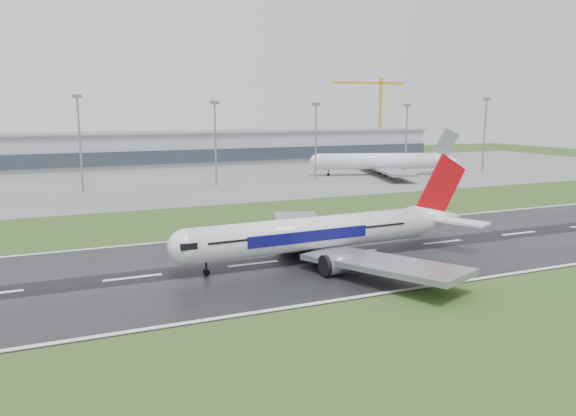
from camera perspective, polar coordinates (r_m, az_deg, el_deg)
name	(u,v)px	position (r m, az deg, el deg)	size (l,w,h in m)	color
ground	(442,242)	(113.73, 15.74, -3.46)	(520.00, 520.00, 0.00)	#2D481A
runway	(442,242)	(113.72, 15.74, -3.44)	(400.00, 45.00, 0.10)	black
apron	(243,175)	(223.54, -4.74, 3.40)	(400.00, 130.00, 0.08)	slate
terminal	(204,148)	(280.21, -8.68, 6.20)	(240.00, 36.00, 15.00)	gray
main_airliner	(332,212)	(95.49, 4.63, -0.38)	(57.55, 54.81, 16.99)	white
parked_airliner	(382,153)	(225.74, 9.77, 5.69)	(62.22, 57.93, 18.24)	white
tower_crane	(380,116)	(339.12, 9.54, 9.37)	(45.73, 2.49, 45.07)	gold
floodmast_1	(80,146)	(186.15, -20.76, 6.03)	(0.64, 0.64, 29.70)	gray
floodmast_2	(216,145)	(193.20, -7.53, 6.46)	(0.64, 0.64, 28.00)	gray
floodmast_3	(316,143)	(207.03, 2.89, 6.72)	(0.64, 0.64, 27.65)	gray
floodmast_4	(406,141)	(227.76, 12.16, 6.78)	(0.64, 0.64, 27.39)	gray
floodmast_5	(484,136)	(253.17, 19.72, 7.06)	(0.64, 0.64, 30.31)	gray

